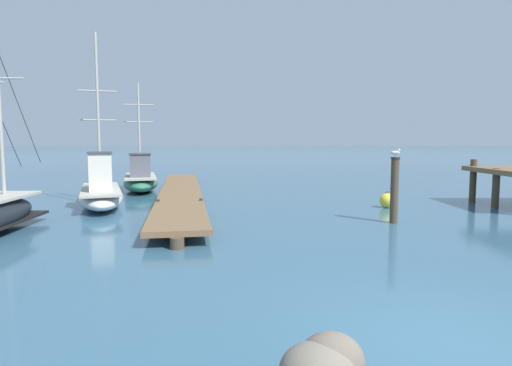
{
  "coord_description": "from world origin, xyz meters",
  "views": [
    {
      "loc": [
        -3.19,
        -5.19,
        2.72
      ],
      "look_at": [
        -1.9,
        8.13,
        1.4
      ],
      "focal_mm": 30.23,
      "sensor_mm": 36.0,
      "label": 1
    }
  ],
  "objects": [
    {
      "name": "ground_plane",
      "position": [
        0.0,
        0.0,
        0.0
      ],
      "size": [
        400.0,
        400.0,
        0.0
      ],
      "primitive_type": "plane",
      "color": "#38607A"
    },
    {
      "name": "floating_dock",
      "position": [
        -4.76,
        14.78,
        0.36
      ],
      "size": [
        3.02,
        18.71,
        0.53
      ],
      "color": "brown",
      "rests_on": "ground"
    },
    {
      "name": "fishing_boat_0",
      "position": [
        -7.85,
        12.87,
        0.65
      ],
      "size": [
        3.08,
        6.75,
        7.1
      ],
      "color": "silver",
      "rests_on": "ground"
    },
    {
      "name": "fishing_boat_1",
      "position": [
        -7.19,
        18.47,
        0.64
      ],
      "size": [
        2.64,
        6.22,
        5.79
      ],
      "color": "#337556",
      "rests_on": "ground"
    },
    {
      "name": "mooring_piling",
      "position": [
        2.7,
        8.37,
        1.13
      ],
      "size": [
        0.3,
        0.3,
        2.18
      ],
      "color": "#4C3D2D",
      "rests_on": "ground"
    },
    {
      "name": "perched_seagull",
      "position": [
        2.69,
        8.37,
        2.33
      ],
      "size": [
        0.38,
        0.14,
        0.26
      ],
      "color": "gold",
      "rests_on": "mooring_piling"
    },
    {
      "name": "mooring_buoy",
      "position": [
        3.78,
        11.55,
        0.3
      ],
      "size": [
        0.59,
        0.59,
        0.67
      ],
      "color": "yellow",
      "rests_on": "ground"
    }
  ]
}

